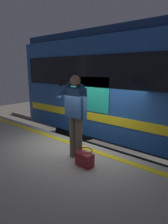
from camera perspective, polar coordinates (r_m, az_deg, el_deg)
The scene contains 8 objects.
ground_plane at distance 5.66m, azimuth 0.42°, elevation -19.66°, with size 24.82×24.82×0.00m, color #4C4742.
platform at distance 4.16m, azimuth -22.18°, elevation -24.69°, with size 13.73×4.57×1.13m, color #9E998E.
safety_line at distance 4.93m, azimuth -1.80°, elevation -9.87°, with size 13.46×0.16×0.01m, color yellow.
track_rail_near at distance 6.75m, azimuth 9.10°, elevation -13.41°, with size 17.85×0.08×0.16m, color slate.
track_rail_far at distance 7.91m, azimuth 14.54°, elevation -9.62°, with size 17.85×0.08×0.16m, color slate.
train_carriage at distance 6.29m, azimuth 21.91°, elevation 7.33°, with size 9.39×2.97×4.01m.
passenger at distance 4.00m, azimuth -2.42°, elevation 0.52°, with size 0.57×0.55×1.78m.
handbag at distance 3.93m, azimuth 0.22°, elevation -13.66°, with size 0.34×0.31×0.34m.
Camera 1 is at (-3.04, 3.69, 3.03)m, focal length 30.90 mm.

